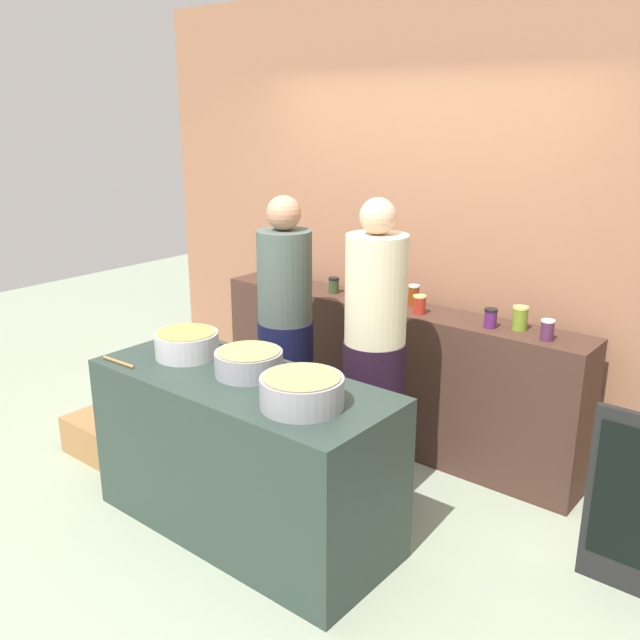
{
  "coord_description": "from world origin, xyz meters",
  "views": [
    {
      "loc": [
        2.41,
        -2.61,
        2.24
      ],
      "look_at": [
        0.0,
        0.35,
        1.05
      ],
      "focal_mm": 38.6,
      "sensor_mm": 36.0,
      "label": 1
    }
  ],
  "objects_px": {
    "preserve_jar_2": "(388,291)",
    "cooking_pot_center": "(249,363)",
    "cook_in_cap": "(374,371)",
    "chalkboard_sign": "(639,506)",
    "preserve_jar_3": "(414,296)",
    "preserve_jar_6": "(520,318)",
    "preserve_jar_5": "(491,318)",
    "bread_crate": "(98,437)",
    "cooking_pot_left": "(187,344)",
    "preserve_jar_4": "(419,304)",
    "cooking_pot_right": "(302,392)",
    "wooden_spoon": "(119,362)",
    "preserve_jar_0": "(334,285)",
    "cook_with_tongs": "(286,345)",
    "preserve_jar_1": "(353,290)",
    "preserve_jar_7": "(547,330)"
  },
  "relations": [
    {
      "from": "preserve_jar_2",
      "to": "cooking_pot_center",
      "type": "relative_size",
      "value": 0.39
    },
    {
      "from": "cook_in_cap",
      "to": "chalkboard_sign",
      "type": "distance_m",
      "value": 1.48
    },
    {
      "from": "preserve_jar_3",
      "to": "preserve_jar_6",
      "type": "distance_m",
      "value": 0.75
    },
    {
      "from": "preserve_jar_5",
      "to": "bread_crate",
      "type": "bearing_deg",
      "value": -146.85
    },
    {
      "from": "cooking_pot_left",
      "to": "bread_crate",
      "type": "relative_size",
      "value": 0.78
    },
    {
      "from": "preserve_jar_4",
      "to": "cooking_pot_right",
      "type": "height_order",
      "value": "preserve_jar_4"
    },
    {
      "from": "preserve_jar_5",
      "to": "bread_crate",
      "type": "height_order",
      "value": "preserve_jar_5"
    },
    {
      "from": "preserve_jar_2",
      "to": "bread_crate",
      "type": "bearing_deg",
      "value": -131.08
    },
    {
      "from": "preserve_jar_4",
      "to": "cook_in_cap",
      "type": "relative_size",
      "value": 0.07
    },
    {
      "from": "preserve_jar_6",
      "to": "wooden_spoon",
      "type": "bearing_deg",
      "value": -132.51
    },
    {
      "from": "preserve_jar_0",
      "to": "preserve_jar_3",
      "type": "bearing_deg",
      "value": 6.35
    },
    {
      "from": "bread_crate",
      "to": "chalkboard_sign",
      "type": "relative_size",
      "value": 0.5
    },
    {
      "from": "preserve_jar_0",
      "to": "wooden_spoon",
      "type": "distance_m",
      "value": 1.68
    },
    {
      "from": "preserve_jar_0",
      "to": "chalkboard_sign",
      "type": "bearing_deg",
      "value": -14.87
    },
    {
      "from": "preserve_jar_4",
      "to": "preserve_jar_6",
      "type": "height_order",
      "value": "preserve_jar_6"
    },
    {
      "from": "preserve_jar_5",
      "to": "preserve_jar_3",
      "type": "bearing_deg",
      "value": 169.9
    },
    {
      "from": "bread_crate",
      "to": "cook_in_cap",
      "type": "bearing_deg",
      "value": 22.15
    },
    {
      "from": "preserve_jar_4",
      "to": "cook_in_cap",
      "type": "distance_m",
      "value": 0.7
    },
    {
      "from": "preserve_jar_0",
      "to": "cook_with_tongs",
      "type": "distance_m",
      "value": 0.69
    },
    {
      "from": "preserve_jar_6",
      "to": "preserve_jar_0",
      "type": "bearing_deg",
      "value": -178.54
    },
    {
      "from": "preserve_jar_0",
      "to": "preserve_jar_5",
      "type": "distance_m",
      "value": 1.21
    },
    {
      "from": "preserve_jar_2",
      "to": "wooden_spoon",
      "type": "distance_m",
      "value": 1.84
    },
    {
      "from": "preserve_jar_0",
      "to": "preserve_jar_2",
      "type": "bearing_deg",
      "value": 10.3
    },
    {
      "from": "cooking_pot_center",
      "to": "wooden_spoon",
      "type": "relative_size",
      "value": 1.39
    },
    {
      "from": "preserve_jar_4",
      "to": "cook_with_tongs",
      "type": "relative_size",
      "value": 0.07
    },
    {
      "from": "preserve_jar_1",
      "to": "preserve_jar_4",
      "type": "xyz_separation_m",
      "value": [
        0.55,
        -0.04,
        0.0
      ]
    },
    {
      "from": "preserve_jar_4",
      "to": "bread_crate",
      "type": "relative_size",
      "value": 0.26
    },
    {
      "from": "preserve_jar_3",
      "to": "chalkboard_sign",
      "type": "relative_size",
      "value": 0.16
    },
    {
      "from": "bread_crate",
      "to": "preserve_jar_1",
      "type": "bearing_deg",
      "value": 52.42
    },
    {
      "from": "cook_in_cap",
      "to": "cooking_pot_center",
      "type": "bearing_deg",
      "value": -121.3
    },
    {
      "from": "preserve_jar_0",
      "to": "wooden_spoon",
      "type": "bearing_deg",
      "value": -96.62
    },
    {
      "from": "cooking_pot_center",
      "to": "cook_with_tongs",
      "type": "distance_m",
      "value": 0.79
    },
    {
      "from": "cook_with_tongs",
      "to": "preserve_jar_6",
      "type": "bearing_deg",
      "value": 28.07
    },
    {
      "from": "preserve_jar_6",
      "to": "bread_crate",
      "type": "height_order",
      "value": "preserve_jar_6"
    },
    {
      "from": "cooking_pot_left",
      "to": "preserve_jar_1",
      "type": "bearing_deg",
      "value": 82.44
    },
    {
      "from": "cooking_pot_right",
      "to": "cook_with_tongs",
      "type": "height_order",
      "value": "cook_with_tongs"
    },
    {
      "from": "preserve_jar_1",
      "to": "chalkboard_sign",
      "type": "relative_size",
      "value": 0.13
    },
    {
      "from": "preserve_jar_7",
      "to": "cooking_pot_left",
      "type": "distance_m",
      "value": 2.03
    },
    {
      "from": "preserve_jar_2",
      "to": "preserve_jar_3",
      "type": "distance_m",
      "value": 0.21
    },
    {
      "from": "preserve_jar_0",
      "to": "preserve_jar_2",
      "type": "relative_size",
      "value": 0.81
    },
    {
      "from": "preserve_jar_2",
      "to": "cooking_pot_right",
      "type": "xyz_separation_m",
      "value": [
        0.55,
        -1.53,
        -0.08
      ]
    },
    {
      "from": "cooking_pot_left",
      "to": "cooking_pot_right",
      "type": "height_order",
      "value": "cooking_pot_right"
    },
    {
      "from": "chalkboard_sign",
      "to": "cooking_pot_left",
      "type": "bearing_deg",
      "value": -161.87
    },
    {
      "from": "preserve_jar_4",
      "to": "cooking_pot_right",
      "type": "distance_m",
      "value": 1.42
    },
    {
      "from": "preserve_jar_3",
      "to": "preserve_jar_6",
      "type": "bearing_deg",
      "value": -2.56
    },
    {
      "from": "cooking_pot_left",
      "to": "preserve_jar_5",
      "type": "bearing_deg",
      "value": 47.37
    },
    {
      "from": "preserve_jar_3",
      "to": "preserve_jar_5",
      "type": "height_order",
      "value": "preserve_jar_3"
    },
    {
      "from": "preserve_jar_4",
      "to": "preserve_jar_5",
      "type": "bearing_deg",
      "value": 2.03
    },
    {
      "from": "preserve_jar_4",
      "to": "preserve_jar_6",
      "type": "bearing_deg",
      "value": 8.12
    },
    {
      "from": "cook_in_cap",
      "to": "preserve_jar_3",
      "type": "bearing_deg",
      "value": 106.5
    }
  ]
}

